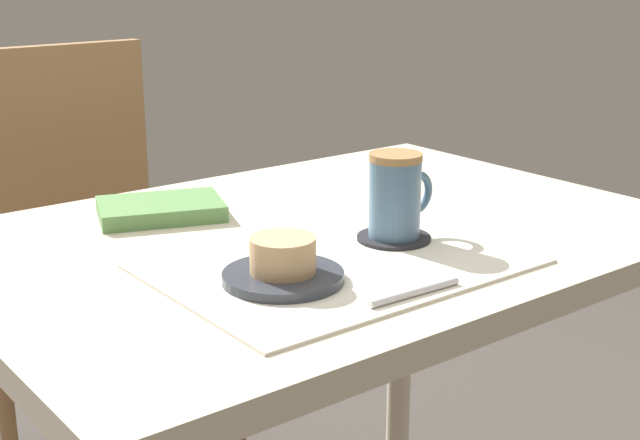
{
  "coord_description": "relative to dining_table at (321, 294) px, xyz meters",
  "views": [
    {
      "loc": [
        -0.74,
        -0.95,
        1.13
      ],
      "look_at": [
        -0.07,
        -0.09,
        0.8
      ],
      "focal_mm": 50.0,
      "sensor_mm": 36.0,
      "label": 1
    }
  ],
  "objects": [
    {
      "name": "dining_table",
      "position": [
        0.0,
        0.0,
        0.0
      ],
      "size": [
        1.01,
        0.72,
        0.75
      ],
      "color": "beige",
      "rests_on": "ground_plane"
    },
    {
      "name": "wooden_chair",
      "position": [
        -0.05,
        0.71,
        -0.13
      ],
      "size": [
        0.43,
        0.43,
        0.94
      ],
      "rotation": [
        0.0,
        0.0,
        3.17
      ],
      "color": "#997047",
      "rests_on": "ground_plane"
    },
    {
      "name": "placemat",
      "position": [
        -0.07,
        -0.13,
        0.1
      ],
      "size": [
        0.45,
        0.32,
        0.0
      ],
      "primitive_type": "cube",
      "color": "silver",
      "rests_on": "dining_table"
    },
    {
      "name": "pastry_plate",
      "position": [
        -0.17,
        -0.14,
        0.11
      ],
      "size": [
        0.15,
        0.15,
        0.01
      ],
      "primitive_type": "cylinder",
      "color": "#333842",
      "rests_on": "placemat"
    },
    {
      "name": "pastry",
      "position": [
        -0.17,
        -0.14,
        0.14
      ],
      "size": [
        0.08,
        0.08,
        0.04
      ],
      "primitive_type": "cylinder",
      "color": "tan",
      "rests_on": "pastry_plate"
    },
    {
      "name": "coffee_coaster",
      "position": [
        0.04,
        -0.11,
        0.1
      ],
      "size": [
        0.1,
        0.1,
        0.0
      ],
      "primitive_type": "cylinder",
      "color": "#232328",
      "rests_on": "placemat"
    },
    {
      "name": "coffee_mug",
      "position": [
        0.05,
        -0.11,
        0.16
      ],
      "size": [
        0.1,
        0.07,
        0.11
      ],
      "color": "slate",
      "rests_on": "coffee_coaster"
    },
    {
      "name": "teaspoon",
      "position": [
        -0.08,
        -0.27,
        0.11
      ],
      "size": [
        0.13,
        0.01,
        0.01
      ],
      "primitive_type": "cylinder",
      "rotation": [
        0.0,
        1.57,
        -0.04
      ],
      "color": "silver",
      "rests_on": "placemat"
    },
    {
      "name": "small_book",
      "position": [
        -0.15,
        0.2,
        0.11
      ],
      "size": [
        0.21,
        0.18,
        0.02
      ],
      "primitive_type": "cube",
      "rotation": [
        0.0,
        0.0,
        -0.35
      ],
      "color": "#598C4C",
      "rests_on": "dining_table"
    }
  ]
}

